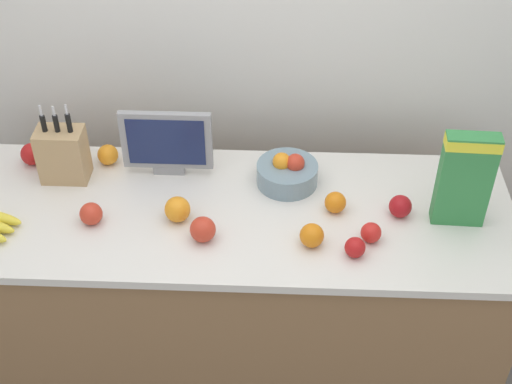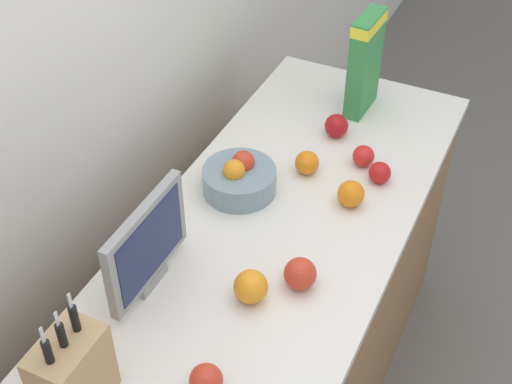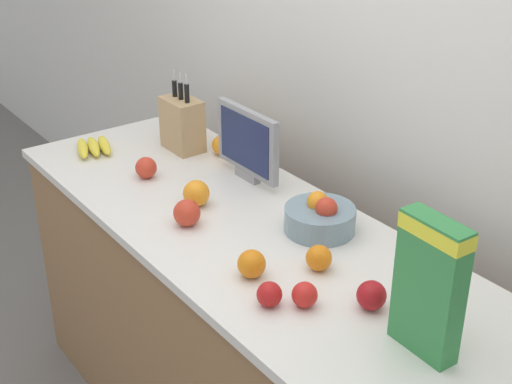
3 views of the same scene
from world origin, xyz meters
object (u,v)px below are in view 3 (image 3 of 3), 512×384
Objects in this scene: small_monitor at (247,143)px; cereal_box at (430,282)px; knife_block at (182,124)px; orange_back_center at (252,264)px; apple_by_knife_block at (187,213)px; apple_rear at (269,294)px; orange_mid_right at (196,193)px; banana_bunch at (94,147)px; apple_rightmost at (181,124)px; apple_front at (305,295)px; apple_near_bananas at (146,168)px; orange_front_left at (319,258)px; fruit_bowl at (320,217)px; apple_leftmost at (372,295)px; orange_mid_left at (222,145)px.

cereal_box is at bearing -12.20° from small_monitor.
knife_block is 0.91m from orange_back_center.
apple_by_knife_block is 1.27× the size of apple_rear.
small_monitor is 0.27m from orange_mid_right.
banana_bunch is (-0.53, -0.32, -0.12)m from small_monitor.
apple_rightmost is (-0.14, 0.08, -0.06)m from knife_block.
banana_bunch is 1.22m from apple_front.
apple_rightmost is (-0.28, 0.31, 0.00)m from apple_near_bananas.
banana_bunch is 2.38× the size of orange_mid_right.
knife_block is 3.93× the size of orange_back_center.
cereal_box is at bearing -4.37° from orange_front_left.
knife_block is 1.43× the size of fruit_bowl.
fruit_bowl is 2.76× the size of orange_back_center.
small_monitor is 0.76m from apple_front.
apple_rightmost reaches higher than orange_front_left.
cereal_box is 3.95× the size of orange_mid_right.
apple_by_knife_block is 0.37m from apple_near_bananas.
small_monitor is 0.63m from banana_bunch.
apple_rightmost is 1.03× the size of orange_back_center.
apple_leftmost is 0.21m from orange_front_left.
apple_near_bananas is at bearing 177.04° from apple_front.
cereal_box is at bearing -7.35° from knife_block.
small_monitor is 3.70× the size of orange_mid_right.
cereal_box is at bearing 4.20° from banana_bunch.
apple_by_knife_block is 1.10× the size of apple_leftmost.
knife_block reaches higher than banana_bunch.
orange_mid_left is at bearing 170.23° from cereal_box.
orange_front_left reaches higher than apple_rear.
small_monitor is at bearing -4.28° from apple_rightmost.
apple_leftmost is 0.95× the size of apple_rightmost.
apple_leftmost reaches higher than apple_rear.
knife_block is at bearing 171.41° from orange_front_left.
apple_rightmost is (-0.50, 0.04, -0.09)m from small_monitor.
orange_mid_right is at bearing -26.16° from knife_block.
cereal_box is 0.60m from fruit_bowl.
apple_near_bananas is at bearing -88.05° from orange_mid_left.
apple_rear is at bearing -58.96° from fruit_bowl.
apple_rear is 0.87× the size of orange_mid_left.
apple_near_bananas reaches higher than apple_rear.
apple_near_bananas is 0.28m from orange_mid_right.
knife_block is 0.34m from banana_bunch.
apple_front is (0.68, -0.32, -0.10)m from small_monitor.
apple_near_bananas is (-0.37, 0.06, -0.00)m from apple_by_knife_block.
knife_block is 1.05m from apple_rear.
cereal_box reaches higher than apple_by_knife_block.
apple_rear is 1.20m from apple_rightmost.
small_monitor is 0.94× the size of cereal_box.
apple_by_knife_block is 1.11× the size of orange_mid_left.
orange_front_left is at bearing -15.85° from orange_mid_left.
orange_mid_right is (-0.62, 0.07, 0.01)m from apple_front.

